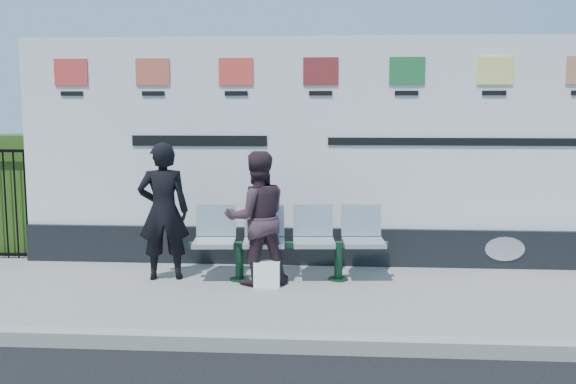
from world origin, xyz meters
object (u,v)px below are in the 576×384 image
Objects in this scene: woman_left at (164,211)px; bench at (289,260)px; billboard at (320,167)px; woman_right at (257,218)px.

bench is at bearing 170.37° from woman_left.
billboard is at bearing 63.29° from bench.
woman_right reaches higher than bench.
woman_right is at bearing -124.59° from billboard.
bench is (-0.35, -0.87, -1.05)m from billboard.
woman_left is at bearing -154.19° from billboard.
billboard reaches higher than bench.
woman_right is at bearing 162.19° from woman_left.
woman_left is at bearing 176.89° from bench.
woman_right is (-0.72, -1.05, -0.51)m from billboard.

